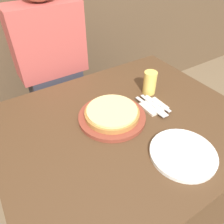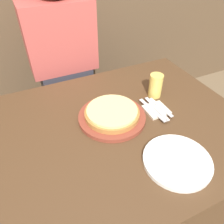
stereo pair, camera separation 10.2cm
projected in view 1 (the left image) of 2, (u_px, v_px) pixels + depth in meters
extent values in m
plane|color=#756047|center=(121.00, 199.00, 1.49)|extent=(12.00, 12.00, 0.00)
cube|color=#4C331E|center=(123.00, 167.00, 1.26)|extent=(1.16, 0.96, 0.71)
cylinder|color=brown|center=(112.00, 117.00, 1.04)|extent=(0.32, 0.32, 0.02)
cylinder|color=#A87038|center=(112.00, 113.00, 1.03)|extent=(0.26, 0.26, 0.02)
cylinder|color=#EAD184|center=(112.00, 110.00, 1.02)|extent=(0.24, 0.24, 0.01)
cylinder|color=#E5C65B|center=(150.00, 83.00, 1.18)|extent=(0.07, 0.07, 0.13)
cylinder|color=white|center=(151.00, 74.00, 1.14)|extent=(0.07, 0.07, 0.02)
cylinder|color=white|center=(183.00, 154.00, 0.87)|extent=(0.27, 0.27, 0.02)
cube|color=beige|center=(154.00, 106.00, 1.11)|extent=(0.11, 0.11, 0.01)
cube|color=silver|center=(150.00, 107.00, 1.10)|extent=(0.03, 0.20, 0.00)
cube|color=silver|center=(154.00, 105.00, 1.11)|extent=(0.02, 0.20, 0.00)
cube|color=silver|center=(158.00, 103.00, 1.12)|extent=(0.03, 0.17, 0.00)
cube|color=#33333D|center=(61.00, 112.00, 1.66)|extent=(0.34, 0.20, 0.69)
cube|color=#B74C47|center=(47.00, 40.00, 1.30)|extent=(0.42, 0.20, 0.42)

